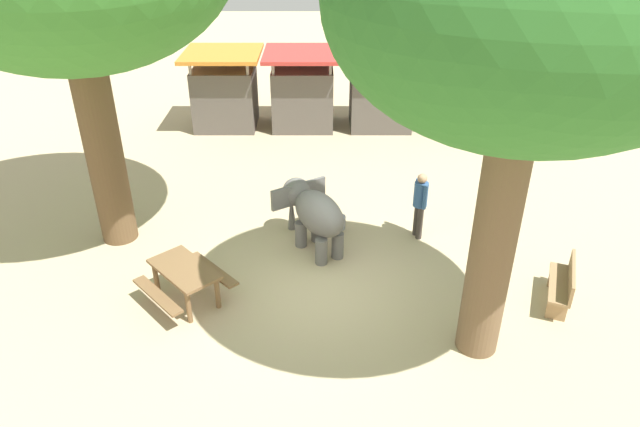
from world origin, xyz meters
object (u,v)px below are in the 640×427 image
(person_handler, at_px, (421,201))
(shade_tree_secondary, at_px, (537,4))
(picnic_table_near, at_px, (186,276))
(market_stall_teal, at_px, (382,93))
(feed_bucket, at_px, (339,222))
(market_stall_orange, at_px, (226,93))
(market_stall_green, at_px, (459,94))
(elephant, at_px, (314,212))
(wooden_bench, at_px, (564,284))
(market_stall_red, at_px, (304,93))

(person_handler, relative_size, shade_tree_secondary, 0.20)
(picnic_table_near, relative_size, market_stall_teal, 0.84)
(feed_bucket, bearing_deg, shade_tree_secondary, -59.93)
(market_stall_orange, bearing_deg, market_stall_green, 0.00)
(elephant, bearing_deg, market_stall_orange, -11.37)
(wooden_bench, bearing_deg, picnic_table_near, 110.36)
(wooden_bench, distance_m, market_stall_red, 11.07)
(wooden_bench, height_order, market_stall_orange, market_stall_orange)
(elephant, distance_m, market_stall_teal, 7.96)
(wooden_bench, height_order, market_stall_teal, market_stall_teal)
(wooden_bench, relative_size, market_stall_orange, 0.58)
(market_stall_teal, relative_size, market_stall_green, 1.00)
(market_stall_green, bearing_deg, wooden_bench, -89.47)
(market_stall_red, bearing_deg, market_stall_green, 0.00)
(market_stall_teal, bearing_deg, shade_tree_secondary, -85.99)
(wooden_bench, bearing_deg, feed_bucket, 77.24)
(feed_bucket, bearing_deg, picnic_table_near, -137.74)
(elephant, xyz_separation_m, shade_tree_secondary, (2.93, -3.24, 4.92))
(market_stall_red, relative_size, market_stall_green, 1.00)
(shade_tree_secondary, relative_size, feed_bucket, 21.96)
(shade_tree_secondary, bearing_deg, feed_bucket, 120.07)
(shade_tree_secondary, bearing_deg, market_stall_orange, 118.71)
(market_stall_orange, distance_m, market_stall_red, 2.60)
(wooden_bench, relative_size, picnic_table_near, 0.69)
(market_stall_orange, bearing_deg, market_stall_red, 0.00)
(person_handler, distance_m, market_stall_orange, 9.03)
(person_handler, bearing_deg, market_stall_orange, -68.42)
(wooden_bench, height_order, market_stall_red, market_stall_red)
(market_stall_red, bearing_deg, wooden_bench, -61.39)
(elephant, distance_m, market_stall_orange, 8.23)
(shade_tree_secondary, height_order, market_stall_orange, shade_tree_secondary)
(elephant, height_order, person_handler, person_handler)
(wooden_bench, distance_m, picnic_table_near, 7.34)
(person_handler, bearing_deg, wooden_bench, 118.60)
(person_handler, distance_m, shade_tree_secondary, 6.16)
(wooden_bench, relative_size, market_stall_teal, 0.58)
(wooden_bench, relative_size, market_stall_green, 0.58)
(shade_tree_secondary, height_order, market_stall_teal, shade_tree_secondary)
(market_stall_orange, distance_m, feed_bucket, 7.78)
(elephant, height_order, market_stall_teal, market_stall_teal)
(elephant, xyz_separation_m, market_stall_orange, (-3.03, 7.65, 0.22))
(market_stall_teal, relative_size, feed_bucket, 7.00)
(elephant, relative_size, feed_bucket, 5.51)
(market_stall_red, bearing_deg, elephant, -86.76)
(wooden_bench, xyz_separation_m, market_stall_green, (-0.09, 9.70, 0.67))
(picnic_table_near, distance_m, market_stall_green, 12.04)
(shade_tree_secondary, bearing_deg, market_stall_teal, 94.01)
(shade_tree_secondary, relative_size, market_stall_teal, 3.14)
(market_stall_orange, relative_size, market_stall_red, 1.00)
(elephant, bearing_deg, shade_tree_secondary, -170.86)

